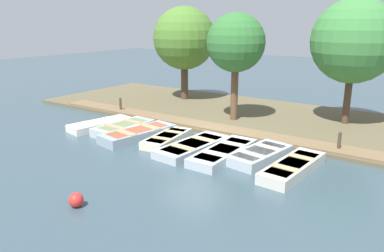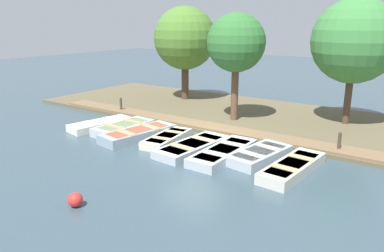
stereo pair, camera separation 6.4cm
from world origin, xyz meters
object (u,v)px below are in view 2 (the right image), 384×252
Objects in this scene: rowboat_2 at (138,134)px; mooring_post_near at (121,106)px; rowboat_4 at (193,147)px; park_tree_left at (236,43)px; park_tree_center at (354,41)px; mooring_post_far at (339,143)px; rowboat_1 at (124,128)px; rowboat_6 at (259,155)px; rowboat_7 at (293,167)px; rowboat_0 at (101,124)px; rowboat_5 at (223,152)px; rowboat_3 at (167,138)px; park_tree_far_left at (185,39)px; buoy at (75,200)px.

mooring_post_near is at bearing -116.03° from rowboat_2.
rowboat_4 is 5.91m from park_tree_left.
park_tree_center reaches higher than rowboat_2.
rowboat_1 is at bearing -74.66° from mooring_post_far.
rowboat_6 is at bearing 94.47° from rowboat_1.
rowboat_7 is 2.77m from mooring_post_far.
park_tree_center is at bearing 176.58° from rowboat_6.
rowboat_7 is 7.84m from park_tree_center.
park_tree_center is at bearing -169.94° from mooring_post_far.
rowboat_0 is 2.57m from rowboat_2.
mooring_post_far is at bearing 127.83° from rowboat_5.
rowboat_0 is 1.10× the size of rowboat_6.
rowboat_2 is 2.78m from rowboat_4.
rowboat_1 reaches higher than rowboat_3.
park_tree_left reaches higher than rowboat_0.
rowboat_0 is at bearing -46.53° from park_tree_left.
park_tree_far_left reaches higher than rowboat_6.
rowboat_5 is (-0.07, 1.32, 0.01)m from rowboat_4.
park_tree_center is at bearing 155.11° from rowboat_4.
rowboat_0 is at bearing -54.07° from park_tree_center.
rowboat_5 is 5.73m from buoy.
rowboat_5 is at bearing 43.67° from park_tree_far_left.
buoy is 0.07× the size of park_tree_far_left.
rowboat_6 reaches higher than rowboat_3.
rowboat_7 is at bearing 75.86° from mooring_post_near.
mooring_post_near is at bearing -10.79° from park_tree_far_left.
park_tree_center reaches higher than rowboat_4.
rowboat_3 is 9.02m from park_tree_far_left.
mooring_post_far is 5.55m from park_tree_center.
rowboat_2 reaches higher than rowboat_7.
rowboat_1 is 1.05× the size of rowboat_3.
mooring_post_far reaches higher than rowboat_6.
rowboat_5 is 1.04× the size of rowboat_7.
mooring_post_far reaches higher than rowboat_4.
park_tree_left is at bearing -155.73° from rowboat_5.
park_tree_far_left is (-4.66, 0.89, 3.35)m from mooring_post_near.
park_tree_far_left reaches higher than rowboat_2.
rowboat_0 is at bearing -86.16° from rowboat_7.
mooring_post_near is (-2.64, -10.46, 0.26)m from rowboat_7.
rowboat_7 is (0.46, 1.40, -0.00)m from rowboat_6.
rowboat_7 reaches higher than rowboat_0.
rowboat_7 is (0.25, 7.91, -0.01)m from rowboat_1.
rowboat_0 is at bearing -90.96° from rowboat_5.
rowboat_4 is 9.96m from park_tree_far_left.
rowboat_1 is 7.91m from rowboat_7.
rowboat_6 is 7.58m from park_tree_center.
rowboat_0 is at bearing -87.28° from rowboat_4.
park_tree_left is at bearing -176.18° from buoy.
rowboat_3 is 4.00m from rowboat_6.
mooring_post_far reaches higher than rowboat_5.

